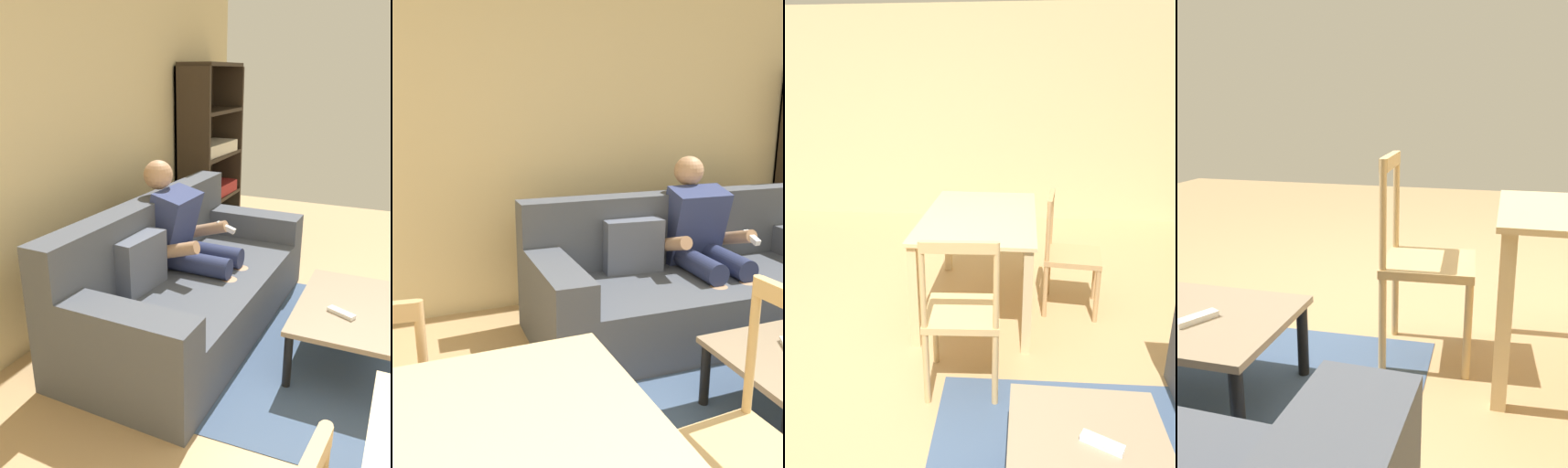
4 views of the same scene
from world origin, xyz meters
TOP-DOWN VIEW (x-y plane):
  - couch at (0.86, 2.23)m, footprint 2.21×1.01m
  - person_lounging at (1.01, 2.28)m, footprint 0.60×0.91m
  - coffee_table at (0.88, 1.09)m, footprint 0.97×0.64m
  - tv_remote at (0.74, 1.14)m, footprint 0.12×0.17m
  - bookshelf at (2.66, 2.82)m, footprint 0.94×0.36m
  - area_rug at (0.88, 1.09)m, footprint 2.04×1.46m

SIDE VIEW (x-z plane):
  - area_rug at x=0.88m, z-range 0.00..0.01m
  - couch at x=0.86m, z-range -0.13..0.76m
  - coffee_table at x=0.88m, z-range 0.14..0.51m
  - tv_remote at x=0.74m, z-range 0.37..0.39m
  - person_lounging at x=1.01m, z-range 0.01..1.16m
  - bookshelf at x=2.66m, z-range -0.14..1.69m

